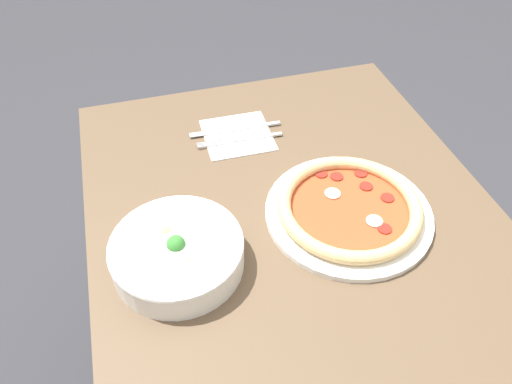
{
  "coord_description": "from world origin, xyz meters",
  "views": [
    {
      "loc": [
        -0.59,
        0.25,
        1.44
      ],
      "look_at": [
        0.09,
        0.06,
        0.75
      ],
      "focal_mm": 35.0,
      "sensor_mm": 36.0,
      "label": 1
    }
  ],
  "objects_px": {
    "knife": "(239,128)",
    "bowl": "(177,252)",
    "pizza": "(349,209)",
    "fork": "(241,140)"
  },
  "relations": [
    {
      "from": "knife",
      "to": "pizza",
      "type": "bearing_deg",
      "value": 115.67
    },
    {
      "from": "pizza",
      "to": "fork",
      "type": "height_order",
      "value": "pizza"
    },
    {
      "from": "bowl",
      "to": "knife",
      "type": "relative_size",
      "value": 1.09
    },
    {
      "from": "bowl",
      "to": "fork",
      "type": "height_order",
      "value": "bowl"
    },
    {
      "from": "bowl",
      "to": "knife",
      "type": "xyz_separation_m",
      "value": [
        0.35,
        -0.2,
        -0.03
      ]
    },
    {
      "from": "pizza",
      "to": "bowl",
      "type": "relative_size",
      "value": 1.39
    },
    {
      "from": "pizza",
      "to": "knife",
      "type": "relative_size",
      "value": 1.5
    },
    {
      "from": "fork",
      "to": "knife",
      "type": "bearing_deg",
      "value": -97.14
    },
    {
      "from": "fork",
      "to": "knife",
      "type": "xyz_separation_m",
      "value": [
        0.04,
        -0.01,
        -0.0
      ]
    },
    {
      "from": "knife",
      "to": "bowl",
      "type": "bearing_deg",
      "value": 62.78
    }
  ]
}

